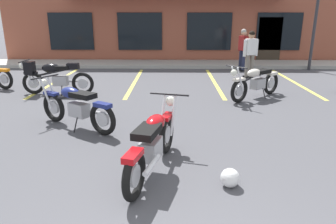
{
  "coord_description": "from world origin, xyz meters",
  "views": [
    {
      "loc": [
        -0.04,
        -1.43,
        2.22
      ],
      "look_at": [
        -0.13,
        3.88,
        0.55
      ],
      "focal_mm": 33.28,
      "sensor_mm": 36.0,
      "label": 1
    }
  ],
  "objects": [
    {
      "name": "motorcycle_red_sportbike",
      "position": [
        2.21,
        6.95,
        0.46
      ],
      "size": [
        1.74,
        1.55,
        0.98
      ],
      "color": "black",
      "rests_on": "ground_plane"
    },
    {
      "name": "ground_plane",
      "position": [
        0.0,
        4.08,
        0.0
      ],
      "size": [
        80.0,
        80.0,
        0.0
      ],
      "primitive_type": "plane",
      "color": "#47474C"
    },
    {
      "name": "sidewalk_kerb",
      "position": [
        0.0,
        12.7,
        0.07
      ],
      "size": [
        22.0,
        1.8,
        0.14
      ],
      "primitive_type": "cube",
      "color": "#A8A59E",
      "rests_on": "ground_plane"
    },
    {
      "name": "person_by_back_row",
      "position": [
        2.74,
        11.28,
        0.95
      ],
      "size": [
        0.36,
        0.6,
        1.68
      ],
      "color": "black",
      "rests_on": "ground_plane"
    },
    {
      "name": "person_in_shorts_foreground",
      "position": [
        2.7,
        9.83,
        0.95
      ],
      "size": [
        0.59,
        0.38,
        1.68
      ],
      "color": "black",
      "rests_on": "ground_plane"
    },
    {
      "name": "motorcycle_blue_standard",
      "position": [
        -3.48,
        7.32,
        0.53
      ],
      "size": [
        2.11,
        0.66,
        0.98
      ],
      "color": "black",
      "rests_on": "ground_plane"
    },
    {
      "name": "helmet_on_pavement",
      "position": [
        0.72,
        2.3,
        0.13
      ],
      "size": [
        0.26,
        0.26,
        0.26
      ],
      "color": "silver",
      "rests_on": "ground_plane"
    },
    {
      "name": "brick_storefront_building",
      "position": [
        0.0,
        16.48,
        1.95
      ],
      "size": [
        16.25,
        6.57,
        3.9
      ],
      "color": "brown",
      "rests_on": "ground_plane"
    },
    {
      "name": "painted_stall_lines",
      "position": [
        -0.0,
        9.1,
        0.0
      ],
      "size": [
        8.31,
        4.8,
        0.01
      ],
      "color": "#DBCC4C",
      "rests_on": "ground_plane"
    },
    {
      "name": "motorcycle_black_cruiser",
      "position": [
        -2.01,
        4.54,
        0.46
      ],
      "size": [
        1.86,
        1.36,
        0.98
      ],
      "color": "black",
      "rests_on": "ground_plane"
    },
    {
      "name": "motorcycle_foreground_classic",
      "position": [
        -0.33,
        2.7,
        0.46
      ],
      "size": [
        0.86,
        2.07,
        0.98
      ],
      "color": "black",
      "rests_on": "ground_plane"
    }
  ]
}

